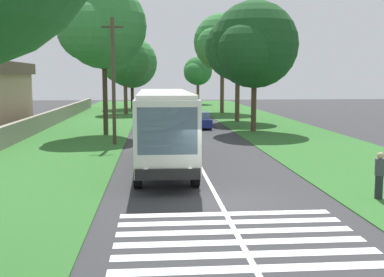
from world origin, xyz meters
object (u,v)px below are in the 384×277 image
(roadside_tree_right_3, at_px, (221,44))
(trailing_minibus_0, at_px, (187,102))
(roadside_tree_left_2, at_px, (124,62))
(coach_bus, at_px, (164,125))
(trailing_car_1, at_px, (193,115))
(roadside_tree_right_1, at_px, (252,47))
(trailing_car_0, at_px, (200,120))
(utility_pole, at_px, (113,80))
(roadside_tree_right_2, at_px, (236,50))
(roadside_tree_left_0, at_px, (130,64))
(roadside_tree_right_0, at_px, (197,72))
(roadside_tree_left_3, at_px, (101,28))
(pedestrian, at_px, (379,175))

(roadside_tree_right_3, bearing_deg, trailing_minibus_0, 130.52)
(roadside_tree_left_2, bearing_deg, roadside_tree_right_3, -85.92)
(coach_bus, distance_m, trailing_minibus_0, 33.30)
(coach_bus, distance_m, roadside_tree_left_2, 36.58)
(trailing_car_1, xyz_separation_m, roadside_tree_right_3, (12.45, -4.52, 7.85))
(roadside_tree_left_2, xyz_separation_m, roadside_tree_right_1, (-20.57, -11.44, 0.57))
(trailing_car_0, distance_m, roadside_tree_left_2, 19.59)
(coach_bus, height_order, roadside_tree_left_2, roadside_tree_left_2)
(trailing_minibus_0, xyz_separation_m, utility_pole, (-24.38, 6.47, 2.72))
(roadside_tree_right_2, xyz_separation_m, roadside_tree_right_3, (12.18, -0.17, 1.39))
(roadside_tree_left_0, distance_m, roadside_tree_right_0, 15.79)
(roadside_tree_left_3, bearing_deg, trailing_minibus_0, -22.20)
(roadside_tree_right_2, bearing_deg, roadside_tree_right_0, 1.62)
(trailing_car_0, relative_size, roadside_tree_right_3, 0.35)
(roadside_tree_left_3, relative_size, utility_pole, 1.40)
(trailing_minibus_0, xyz_separation_m, roadside_tree_right_1, (-17.55, -4.06, 5.31))
(roadside_tree_left_2, distance_m, roadside_tree_right_1, 23.55)
(trailing_car_1, distance_m, roadside_tree_right_3, 15.40)
(roadside_tree_right_1, xyz_separation_m, roadside_tree_right_2, (9.24, -0.30, 0.28))
(roadside_tree_right_3, xyz_separation_m, pedestrian, (-43.49, 0.36, -7.61))
(roadside_tree_left_0, relative_size, roadside_tree_right_2, 0.95)
(roadside_tree_right_2, distance_m, pedestrian, 31.92)
(trailing_minibus_0, relative_size, roadside_tree_left_2, 0.64)
(trailing_car_1, height_order, trailing_minibus_0, trailing_minibus_0)
(roadside_tree_right_0, bearing_deg, roadside_tree_left_0, 138.27)
(trailing_car_1, relative_size, roadside_tree_right_3, 0.35)
(trailing_car_1, relative_size, roadside_tree_left_0, 0.43)
(roadside_tree_left_3, distance_m, roadside_tree_right_2, 16.17)
(trailing_car_0, relative_size, pedestrian, 2.54)
(roadside_tree_left_3, bearing_deg, trailing_car_1, -36.72)
(coach_bus, xyz_separation_m, roadside_tree_left_3, (14.13, 4.33, 5.91))
(coach_bus, bearing_deg, pedestrian, -130.63)
(trailing_minibus_0, height_order, roadside_tree_left_3, roadside_tree_left_3)
(roadside_tree_right_3, distance_m, utility_pole, 30.61)
(roadside_tree_right_0, relative_size, utility_pole, 0.96)
(roadside_tree_left_0, relative_size, roadside_tree_right_1, 0.96)
(roadside_tree_left_0, distance_m, roadside_tree_right_1, 31.97)
(roadside_tree_right_3, bearing_deg, pedestrian, 179.53)
(coach_bus, relative_size, roadside_tree_left_3, 0.98)
(roadside_tree_right_1, bearing_deg, utility_pole, 122.95)
(roadside_tree_left_0, height_order, roadside_tree_left_3, roadside_tree_left_3)
(trailing_car_1, height_order, roadside_tree_right_3, roadside_tree_right_3)
(roadside_tree_right_0, distance_m, roadside_tree_right_2, 32.56)
(roadside_tree_left_0, bearing_deg, roadside_tree_left_3, 178.74)
(trailing_car_1, relative_size, roadside_tree_left_3, 0.38)
(trailing_car_0, relative_size, roadside_tree_right_1, 0.41)
(trailing_car_1, xyz_separation_m, roadside_tree_left_0, (21.00, 7.07, 5.65))
(roadside_tree_left_2, relative_size, roadside_tree_right_0, 1.19)
(trailing_minibus_0, xyz_separation_m, roadside_tree_right_3, (3.87, -4.52, 6.97))
(roadside_tree_right_0, height_order, utility_pole, utility_pole)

